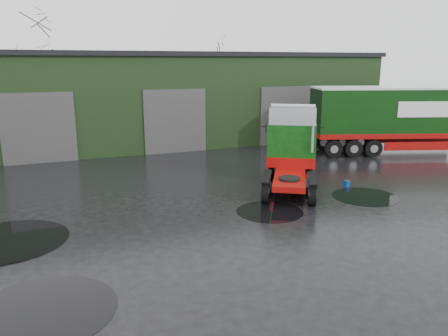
{
  "coord_description": "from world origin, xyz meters",
  "views": [
    {
      "loc": [
        -5.39,
        -12.67,
        5.7
      ],
      "look_at": [
        0.69,
        2.45,
        1.7
      ],
      "focal_mm": 35.0,
      "sensor_mm": 36.0,
      "label": 1
    }
  ],
  "objects_px": {
    "wash_bucket": "(347,183)",
    "tree_back_a": "(37,72)",
    "warehouse": "(153,96)",
    "lorry_right": "(411,120)",
    "tree_back_b": "(208,81)",
    "hero_tractor": "(291,150)"
  },
  "relations": [
    {
      "from": "wash_bucket",
      "to": "tree_back_a",
      "type": "xyz_separation_m",
      "value": [
        -13.3,
        26.57,
        4.62
      ]
    },
    {
      "from": "tree_back_a",
      "to": "lorry_right",
      "type": "bearing_deg",
      "value": -44.89
    },
    {
      "from": "hero_tractor",
      "to": "tree_back_a",
      "type": "distance_m",
      "value": 28.27
    },
    {
      "from": "warehouse",
      "to": "tree_back_a",
      "type": "height_order",
      "value": "tree_back_a"
    },
    {
      "from": "tree_back_b",
      "to": "tree_back_a",
      "type": "bearing_deg",
      "value": 180.0
    },
    {
      "from": "warehouse",
      "to": "wash_bucket",
      "type": "distance_m",
      "value": 17.65
    },
    {
      "from": "warehouse",
      "to": "tree_back_b",
      "type": "distance_m",
      "value": 12.82
    },
    {
      "from": "warehouse",
      "to": "tree_back_a",
      "type": "bearing_deg",
      "value": 128.66
    },
    {
      "from": "warehouse",
      "to": "tree_back_b",
      "type": "height_order",
      "value": "tree_back_b"
    },
    {
      "from": "warehouse",
      "to": "hero_tractor",
      "type": "bearing_deg",
      "value": -81.17
    },
    {
      "from": "wash_bucket",
      "to": "tree_back_a",
      "type": "distance_m",
      "value": 30.07
    },
    {
      "from": "lorry_right",
      "to": "tree_back_b",
      "type": "relative_size",
      "value": 2.13
    },
    {
      "from": "lorry_right",
      "to": "tree_back_b",
      "type": "bearing_deg",
      "value": -146.74
    },
    {
      "from": "tree_back_a",
      "to": "wash_bucket",
      "type": "bearing_deg",
      "value": -63.41
    },
    {
      "from": "warehouse",
      "to": "lorry_right",
      "type": "xyz_separation_m",
      "value": [
        13.75,
        -11.67,
        -1.06
      ]
    },
    {
      "from": "tree_back_a",
      "to": "hero_tractor",
      "type": "bearing_deg",
      "value": -68.08
    },
    {
      "from": "tree_back_b",
      "to": "warehouse",
      "type": "bearing_deg",
      "value": -128.66
    },
    {
      "from": "wash_bucket",
      "to": "tree_back_a",
      "type": "bearing_deg",
      "value": 116.59
    },
    {
      "from": "warehouse",
      "to": "wash_bucket",
      "type": "height_order",
      "value": "warehouse"
    },
    {
      "from": "tree_back_b",
      "to": "hero_tractor",
      "type": "bearing_deg",
      "value": -101.91
    },
    {
      "from": "hero_tractor",
      "to": "tree_back_b",
      "type": "distance_m",
      "value": 26.73
    },
    {
      "from": "hero_tractor",
      "to": "lorry_right",
      "type": "distance_m",
      "value": 12.09
    }
  ]
}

